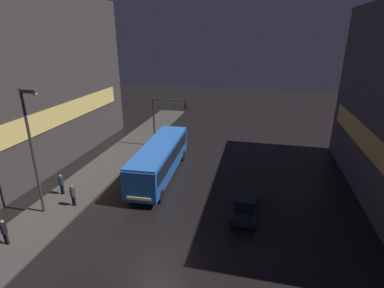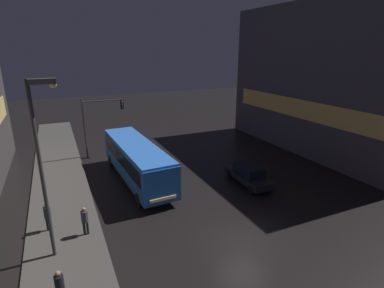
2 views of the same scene
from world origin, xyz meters
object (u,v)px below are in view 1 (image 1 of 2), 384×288
Objects in this scene: bus_near at (160,157)px; car_taxi at (245,203)px; pedestrian_far at (61,183)px; traffic_light_main at (166,113)px; pedestrian_mid at (4,230)px; street_lamp_sidewalk at (32,136)px; pedestrian_near at (73,193)px.

bus_near reaches higher than car_taxi.
pedestrian_far is at bearing 34.81° from bus_near.
pedestrian_mid is at bearing -103.52° from traffic_light_main.
pedestrian_far is 13.43m from traffic_light_main.
pedestrian_far is at bearing 45.81° from pedestrian_mid.
car_taxi is 0.52× the size of street_lamp_sidewalk.
car_taxi is 2.70× the size of pedestrian_mid.
bus_near is 8.96m from car_taxi.
traffic_light_main is (-9.47, 11.48, 3.22)m from car_taxi.
bus_near is at bearing -96.32° from pedestrian_near.
street_lamp_sidewalk is (0.43, -2.52, 4.72)m from pedestrian_far.
pedestrian_near is 5.08m from street_lamp_sidewalk.
bus_near reaches higher than pedestrian_far.
pedestrian_near is at bearing 24.93° from pedestrian_mid.
traffic_light_main is at bearing 73.27° from street_lamp_sidewalk.
street_lamp_sidewalk is (-1.46, -1.18, 4.72)m from pedestrian_near.
bus_near is at bearing -26.61° from car_taxi.
street_lamp_sidewalk is (-0.02, 3.62, 4.73)m from pedestrian_mid.
pedestrian_near is (-12.44, -2.05, 0.38)m from car_taxi.
pedestrian_mid is 19.07m from traffic_light_main.
pedestrian_near is (-4.63, -6.29, -0.77)m from bus_near.
bus_near reaches higher than pedestrian_near.
bus_near is at bearing -77.08° from traffic_light_main.
street_lamp_sidewalk is at bearing 69.05° from pedestrian_near.
street_lamp_sidewalk is at bearing 15.01° from car_taxi.
pedestrian_far is at bearing 99.68° from street_lamp_sidewalk.
street_lamp_sidewalk is at bearing 41.91° from pedestrian_mid.
pedestrian_far is (-1.89, 1.33, -0.00)m from pedestrian_near.
bus_near is 6.68× the size of pedestrian_mid.
pedestrian_near is 5.01m from pedestrian_mid.
bus_near is 8.22m from pedestrian_far.
street_lamp_sidewalk reaches higher than traffic_light_main.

